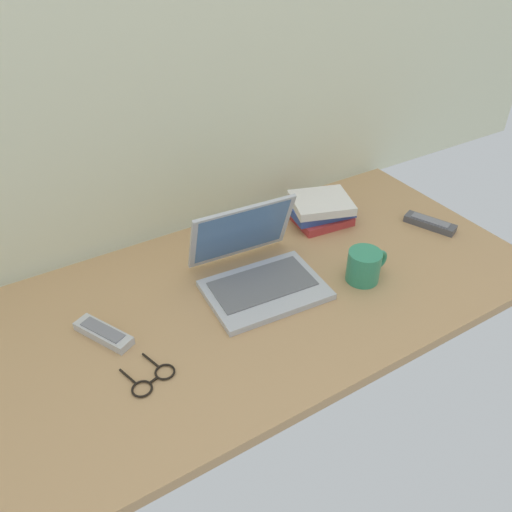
{
  "coord_description": "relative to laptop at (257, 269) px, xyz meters",
  "views": [
    {
      "loc": [
        -0.53,
        -0.9,
        0.93
      ],
      "look_at": [
        0.02,
        0.0,
        0.15
      ],
      "focal_mm": 35.89,
      "sensor_mm": 36.0,
      "label": 1
    }
  ],
  "objects": [
    {
      "name": "book_stack",
      "position": [
        0.34,
        0.16,
        -0.0
      ],
      "size": [
        0.22,
        0.21,
        0.08
      ],
      "color": "#B23333",
      "rests_on": "desk"
    },
    {
      "name": "remote_control_near",
      "position": [
        0.62,
        -0.05,
        -0.03
      ],
      "size": [
        0.1,
        0.17,
        0.02
      ],
      "color": "#4C4C51",
      "rests_on": "desk"
    },
    {
      "name": "desk",
      "position": [
        -0.04,
        -0.03,
        -0.06
      ],
      "size": [
        1.6,
        0.76,
        0.03
      ],
      "color": "tan",
      "rests_on": "ground"
    },
    {
      "name": "laptop",
      "position": [
        0.0,
        0.0,
        0.0
      ],
      "size": [
        0.33,
        0.31,
        0.21
      ],
      "color": "#B2B5BA",
      "rests_on": "desk"
    },
    {
      "name": "coffee_mug",
      "position": [
        0.26,
        -0.14,
        0.0
      ],
      "size": [
        0.13,
        0.09,
        0.09
      ],
      "color": "#338C66",
      "rests_on": "desk"
    },
    {
      "name": "eyeglasses",
      "position": [
        -0.38,
        -0.17,
        -0.04
      ],
      "size": [
        0.12,
        0.13,
        0.01
      ],
      "color": "black",
      "rests_on": "desk"
    },
    {
      "name": "remote_control_far",
      "position": [
        -0.43,
        0.01,
        -0.03
      ],
      "size": [
        0.11,
        0.16,
        0.02
      ],
      "color": "#B7B7B7",
      "rests_on": "desk"
    }
  ]
}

